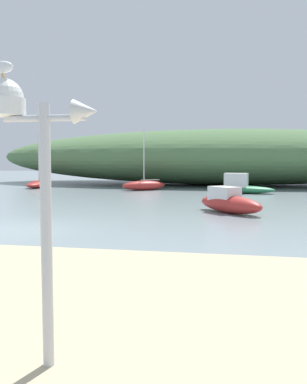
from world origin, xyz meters
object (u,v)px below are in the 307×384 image
Objects in this scene: seagull_on_radar at (1,66)px; motorboat_outer_mooring at (229,202)px; mast_structure at (22,135)px; motorboat_inner_mooring at (240,186)px; sailboat_west_reach at (39,184)px; sailboat_east_reach at (144,185)px.

motorboat_outer_mooring is (1.89, 15.41, -2.94)m from seagull_on_radar.
mast_structure reaches higher than motorboat_inner_mooring.
motorboat_inner_mooring is at bearing -9.22° from sailboat_west_reach.
sailboat_east_reach reaches higher than sailboat_west_reach.
seagull_on_radar is 0.09× the size of motorboat_outer_mooring.
sailboat_west_reach is 1.20× the size of motorboat_outer_mooring.
motorboat_outer_mooring is at bearing 83.01° from seagull_on_radar.
motorboat_outer_mooring is (1.67, 15.41, -2.21)m from mast_structure.
mast_structure is 10.03× the size of seagull_on_radar.
mast_structure is at bearing -64.38° from sailboat_west_reach.
mast_structure is at bearing -79.89° from sailboat_east_reach.
motorboat_inner_mooring reaches higher than motorboat_outer_mooring.
seagull_on_radar is 0.07× the size of motorboat_inner_mooring.
motorboat_outer_mooring is 0.79× the size of sailboat_east_reach.
motorboat_inner_mooring is (15.92, -2.58, 0.18)m from sailboat_west_reach.
motorboat_outer_mooring is 0.79× the size of motorboat_inner_mooring.
sailboat_east_reach reaches higher than mast_structure.
seagull_on_radar is 26.58m from motorboat_inner_mooring.
sailboat_east_reach is (-6.62, 12.37, -0.10)m from motorboat_outer_mooring.
sailboat_west_reach reaches higher than seagull_on_radar.
seagull_on_radar is 0.07× the size of sailboat_east_reach.
sailboat_east_reach is at bearing 99.67° from seagull_on_radar.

